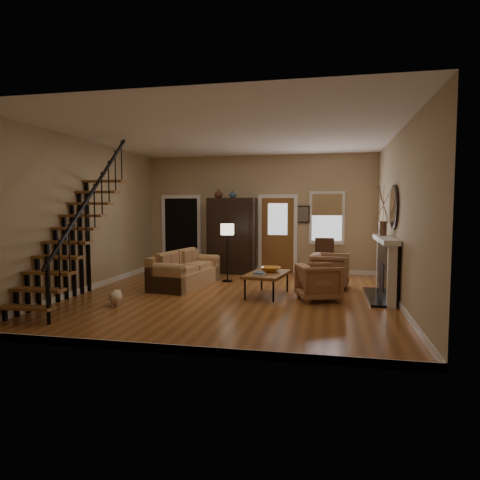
% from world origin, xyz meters
% --- Properties ---
extents(room, '(7.00, 7.33, 3.30)m').
position_xyz_m(room, '(-0.41, 1.76, 1.51)').
color(room, '#935425').
rests_on(room, ground).
extents(staircase, '(0.94, 2.80, 3.20)m').
position_xyz_m(staircase, '(-2.78, -1.30, 1.60)').
color(staircase, brown).
rests_on(staircase, ground).
extents(fireplace, '(0.33, 1.95, 2.30)m').
position_xyz_m(fireplace, '(3.13, 0.50, 0.74)').
color(fireplace, black).
rests_on(fireplace, ground).
extents(armoire, '(1.30, 0.60, 2.10)m').
position_xyz_m(armoire, '(-0.70, 3.15, 1.05)').
color(armoire, black).
rests_on(armoire, ground).
extents(vase_a, '(0.24, 0.24, 0.25)m').
position_xyz_m(vase_a, '(-1.05, 3.05, 2.22)').
color(vase_a, '#4C2619').
rests_on(vase_a, armoire).
extents(vase_b, '(0.20, 0.20, 0.21)m').
position_xyz_m(vase_b, '(-0.65, 3.05, 2.21)').
color(vase_b, '#334C60').
rests_on(vase_b, armoire).
extents(sofa, '(1.18, 2.15, 0.76)m').
position_xyz_m(sofa, '(-1.30, 0.89, 0.38)').
color(sofa, '#AA7D4D').
rests_on(sofa, ground).
extents(coffee_table, '(0.92, 1.36, 0.48)m').
position_xyz_m(coffee_table, '(0.70, 0.27, 0.24)').
color(coffee_table, brown).
rests_on(coffee_table, ground).
extents(bowl, '(0.43, 0.43, 0.11)m').
position_xyz_m(bowl, '(0.75, 0.42, 0.54)').
color(bowl, orange).
rests_on(bowl, coffee_table).
extents(books, '(0.23, 0.32, 0.06)m').
position_xyz_m(books, '(0.58, -0.03, 0.51)').
color(books, beige).
rests_on(books, coffee_table).
extents(armchair_left, '(1.01, 0.99, 0.73)m').
position_xyz_m(armchair_left, '(1.77, 0.05, 0.36)').
color(armchair_left, brown).
rests_on(armchair_left, ground).
extents(armchair_right, '(0.94, 0.92, 0.79)m').
position_xyz_m(armchair_right, '(2.00, 1.45, 0.39)').
color(armchair_right, brown).
rests_on(armchair_right, ground).
extents(floor_lamp, '(0.35, 0.35, 1.44)m').
position_xyz_m(floor_lamp, '(-0.50, 1.75, 0.72)').
color(floor_lamp, black).
rests_on(floor_lamp, ground).
extents(side_chair, '(0.54, 0.54, 1.02)m').
position_xyz_m(side_chair, '(1.85, 2.95, 0.51)').
color(side_chair, '#3B2112').
rests_on(side_chair, ground).
extents(dog, '(0.37, 0.47, 0.30)m').
position_xyz_m(dog, '(-1.94, -1.22, 0.15)').
color(dog, beige).
rests_on(dog, ground).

